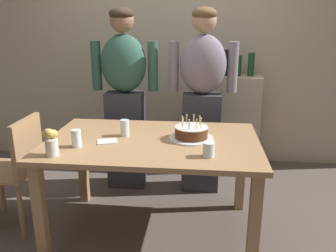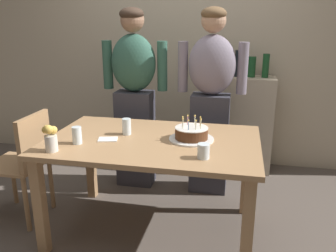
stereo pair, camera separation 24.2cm
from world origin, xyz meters
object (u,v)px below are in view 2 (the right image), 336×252
water_glass_near (203,151)px  flower_vase (50,137)px  birthday_cake (191,134)px  water_glass_far (127,127)px  water_glass_side (77,135)px  napkin_stack (108,139)px  person_woman_cardigan (211,100)px  person_man_bearded (134,96)px  dining_chair (25,158)px

water_glass_near → flower_vase: bearing=-175.1°
birthday_cake → water_glass_far: birthday_cake is taller
flower_vase → water_glass_side: bearing=60.1°
water_glass_near → water_glass_side: water_glass_side is taller
water_glass_far → napkin_stack: 0.18m
water_glass_side → person_woman_cardigan: bearing=49.5°
birthday_cake → water_glass_side: 0.79m
person_man_bearded → dining_chair: bearing=50.5°
water_glass_far → flower_vase: flower_vase is taller
water_glass_far → dining_chair: size_ratio=0.14×
water_glass_far → napkin_stack: water_glass_far is taller
person_woman_cardigan → dining_chair: size_ratio=1.90×
water_glass_far → person_woman_cardigan: person_woman_cardigan is taller
birthday_cake → person_man_bearded: bearing=131.4°
birthday_cake → napkin_stack: (-0.58, -0.12, -0.04)m
water_glass_side → flower_vase: flower_vase is taller
person_man_bearded → dining_chair: (-0.66, -0.80, -0.36)m
flower_vase → napkin_stack: bearing=45.9°
birthday_cake → water_glass_far: bearing=177.2°
flower_vase → birthday_cake: bearing=25.5°
water_glass_side → napkin_stack: 0.22m
water_glass_near → napkin_stack: size_ratio=0.70×
water_glass_far → flower_vase: (-0.37, -0.43, 0.03)m
water_glass_side → napkin_stack: water_glass_side is taller
birthday_cake → flower_vase: size_ratio=1.75×
water_glass_near → dining_chair: bearing=169.9°
water_glass_far → person_woman_cardigan: 0.90m
water_glass_far → person_man_bearded: (-0.15, 0.70, 0.07)m
flower_vase → dining_chair: (-0.44, 0.34, -0.32)m
flower_vase → dining_chair: 0.64m
water_glass_far → dining_chair: (-0.81, -0.10, -0.28)m
dining_chair → water_glass_far: bearing=96.7°
water_glass_far → person_man_bearded: person_man_bearded is taller
water_glass_far → water_glass_near: bearing=-29.9°
water_glass_near → water_glass_far: size_ratio=0.77×
water_glass_near → person_man_bearded: bearing=125.9°
person_woman_cardigan → dining_chair: person_woman_cardigan is taller
birthday_cake → water_glass_near: size_ratio=3.43×
napkin_stack → person_man_bearded: bearing=94.2°
birthday_cake → water_glass_near: 0.35m
person_woman_cardigan → dining_chair: (-1.36, -0.80, -0.36)m
person_man_bearded → person_woman_cardigan: (0.71, 0.00, 0.00)m
person_man_bearded → dining_chair: 1.09m
person_woman_cardigan → birthday_cake: bearing=84.7°
water_glass_side → person_woman_cardigan: 1.27m
water_glass_far → flower_vase: size_ratio=0.66×
birthday_cake → napkin_stack: bearing=-167.9°
person_man_bearded → person_woman_cardigan: bearing=-180.0°
water_glass_far → person_woman_cardigan: size_ratio=0.07×
dining_chair → person_man_bearded: bearing=140.5°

